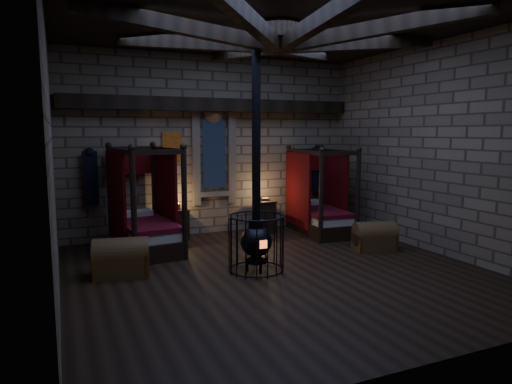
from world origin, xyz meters
name	(u,v)px	position (x,y,z in m)	size (l,w,h in m)	color
room	(277,52)	(0.00, 0.09, 3.74)	(7.02, 7.02, 4.29)	black
bed_left	(145,226)	(-1.85, 2.40, 0.52)	(1.27, 2.12, 2.11)	black
bed_right	(319,212)	(2.32, 2.44, 0.50)	(1.17, 2.00, 2.01)	black
trunk_left	(121,259)	(-2.52, 0.87, 0.30)	(1.00, 0.73, 0.67)	brown
trunk_right	(375,237)	(2.50, 0.55, 0.27)	(0.93, 0.72, 0.60)	brown
nightstand_left	(179,224)	(-0.97, 3.12, 0.35)	(0.46, 0.45, 0.83)	black
nightstand_right	(265,216)	(1.15, 3.04, 0.39)	(0.50, 0.48, 0.84)	black
stove	(256,237)	(-0.33, 0.18, 0.61)	(0.97, 0.97, 4.05)	black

